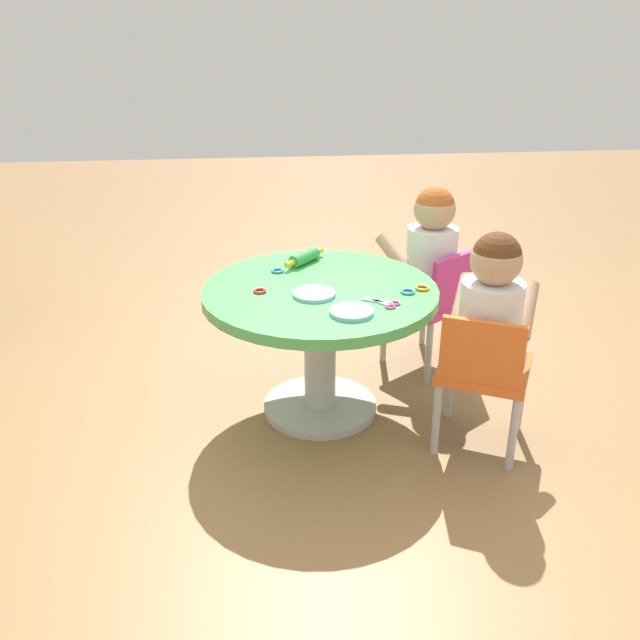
# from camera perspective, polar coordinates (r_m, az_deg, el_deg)

# --- Properties ---
(ground_plane) EXTENTS (10.00, 10.00, 0.00)m
(ground_plane) POSITION_cam_1_polar(r_m,az_deg,el_deg) (2.74, -0.00, -7.36)
(ground_plane) COLOR #9E7247
(craft_table) EXTENTS (0.86, 0.86, 0.51)m
(craft_table) POSITION_cam_1_polar(r_m,az_deg,el_deg) (2.55, -0.00, 0.02)
(craft_table) COLOR silver
(craft_table) RESTS_ON ground
(child_chair_left) EXTENTS (0.40, 0.40, 0.54)m
(child_chair_left) POSITION_cam_1_polar(r_m,az_deg,el_deg) (2.43, 13.31, -4.13)
(child_chair_left) COLOR #B7B7BC
(child_chair_left) RESTS_ON ground
(seated_child_left) EXTENTS (0.43, 0.39, 0.51)m
(seated_child_left) POSITION_cam_1_polar(r_m,az_deg,el_deg) (2.37, 13.97, 1.12)
(seated_child_left) COLOR #3F4772
(seated_child_left) RESTS_ON ground
(child_chair_right) EXTENTS (0.42, 0.42, 0.54)m
(child_chair_right) POSITION_cam_1_polar(r_m,az_deg,el_deg) (2.97, 9.45, 1.57)
(child_chair_right) COLOR #B7B7BC
(child_chair_right) RESTS_ON ground
(seated_child_right) EXTENTS (0.44, 0.42, 0.51)m
(seated_child_right) POSITION_cam_1_polar(r_m,az_deg,el_deg) (2.91, 9.16, 5.91)
(seated_child_right) COLOR #3F4772
(seated_child_right) RESTS_ON ground
(rolling_pin) EXTENTS (0.19, 0.17, 0.05)m
(rolling_pin) POSITION_cam_1_polar(r_m,az_deg,el_deg) (2.74, -1.30, 5.20)
(rolling_pin) COLOR green
(rolling_pin) RESTS_ON craft_table
(craft_scissors) EXTENTS (0.13, 0.14, 0.01)m
(craft_scissors) POSITION_cam_1_polar(r_m,az_deg,el_deg) (2.37, 5.45, 1.37)
(craft_scissors) COLOR silver
(craft_scissors) RESTS_ON craft_table
(playdough_blob_0) EXTENTS (0.15, 0.15, 0.01)m
(playdough_blob_0) POSITION_cam_1_polar(r_m,az_deg,el_deg) (2.29, 2.61, 0.69)
(playdough_blob_0) COLOR #8CCCF2
(playdough_blob_0) RESTS_ON craft_table
(playdough_blob_1) EXTENTS (0.15, 0.15, 0.01)m
(playdough_blob_1) POSITION_cam_1_polar(r_m,az_deg,el_deg) (2.44, -0.50, 2.19)
(playdough_blob_1) COLOR #8CCCF2
(playdough_blob_1) RESTS_ON craft_table
(cookie_cutter_0) EXTENTS (0.05, 0.05, 0.01)m
(cookie_cutter_0) POSITION_cam_1_polar(r_m,az_deg,el_deg) (2.47, -5.00, 2.41)
(cookie_cutter_0) COLOR red
(cookie_cutter_0) RESTS_ON craft_table
(cookie_cutter_1) EXTENTS (0.05, 0.05, 0.01)m
(cookie_cutter_1) POSITION_cam_1_polar(r_m,az_deg,el_deg) (2.48, 7.28, 2.34)
(cookie_cutter_1) COLOR #3F99D8
(cookie_cutter_1) RESTS_ON craft_table
(cookie_cutter_2) EXTENTS (0.05, 0.05, 0.01)m
(cookie_cutter_2) POSITION_cam_1_polar(r_m,az_deg,el_deg) (2.52, 8.46, 2.63)
(cookie_cutter_2) COLOR orange
(cookie_cutter_2) RESTS_ON craft_table
(cookie_cutter_3) EXTENTS (0.05, 0.05, 0.01)m
(cookie_cutter_3) POSITION_cam_1_polar(r_m,az_deg,el_deg) (2.66, -3.53, 4.09)
(cookie_cutter_3) COLOR #3F99D8
(cookie_cutter_3) RESTS_ON craft_table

